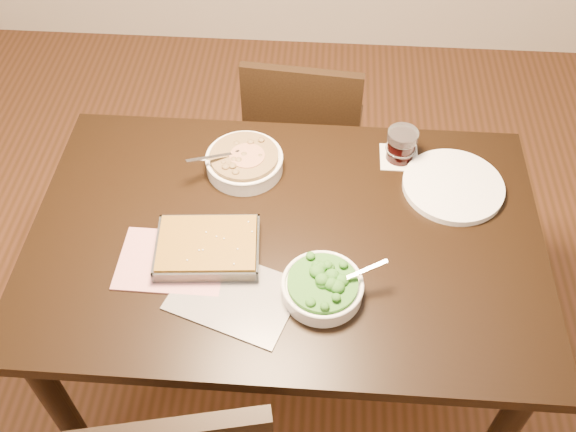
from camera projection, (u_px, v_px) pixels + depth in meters
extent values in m
plane|color=#462914|center=(286.00, 364.00, 2.32)|extent=(4.00, 4.00, 0.00)
cube|color=black|center=(286.00, 238.00, 1.76)|extent=(1.40, 0.90, 0.04)
cube|color=black|center=(286.00, 253.00, 1.82)|extent=(1.26, 0.76, 0.08)
cylinder|color=black|center=(61.00, 408.00, 1.84)|extent=(0.07, 0.07, 0.71)
cylinder|color=black|center=(122.00, 213.00, 2.32)|extent=(0.07, 0.07, 0.71)
cylinder|color=black|center=(469.00, 232.00, 2.26)|extent=(0.07, 0.07, 0.71)
cube|color=#C1374B|center=(172.00, 261.00, 1.68)|extent=(0.28, 0.21, 0.01)
cube|color=#24242B|center=(234.00, 295.00, 1.61)|extent=(0.36, 0.30, 0.01)
cube|color=white|center=(399.00, 157.00, 1.94)|extent=(0.11, 0.11, 0.00)
cylinder|color=white|center=(245.00, 164.00, 1.89)|extent=(0.23, 0.23, 0.04)
torus|color=white|center=(244.00, 157.00, 1.87)|extent=(0.23, 0.23, 0.01)
cylinder|color=#39240F|center=(244.00, 157.00, 1.87)|extent=(0.20, 0.20, 0.02)
cube|color=silver|center=(223.00, 162.00, 1.83)|extent=(0.12, 0.09, 0.05)
cylinder|color=maroon|center=(247.00, 156.00, 1.86)|extent=(0.10, 0.10, 0.00)
cylinder|color=white|center=(322.00, 289.00, 1.61)|extent=(0.20, 0.20, 0.04)
torus|color=white|center=(323.00, 284.00, 1.59)|extent=(0.21, 0.21, 0.01)
cylinder|color=#1D4810|center=(323.00, 283.00, 1.58)|extent=(0.18, 0.18, 0.02)
cube|color=silver|center=(348.00, 273.00, 1.59)|extent=(0.13, 0.06, 0.04)
cube|color=silver|center=(209.00, 253.00, 1.70)|extent=(0.29, 0.22, 0.01)
cube|color=#52350B|center=(208.00, 247.00, 1.68)|extent=(0.27, 0.20, 0.04)
cube|color=silver|center=(210.00, 220.00, 1.75)|extent=(0.27, 0.03, 0.04)
cube|color=silver|center=(205.00, 278.00, 1.62)|extent=(0.27, 0.03, 0.04)
cube|color=silver|center=(258.00, 247.00, 1.68)|extent=(0.02, 0.20, 0.04)
cube|color=silver|center=(157.00, 248.00, 1.68)|extent=(0.02, 0.20, 0.04)
cylinder|color=black|center=(401.00, 148.00, 1.91)|extent=(0.08, 0.08, 0.07)
cylinder|color=silver|center=(403.00, 136.00, 1.87)|extent=(0.09, 0.09, 0.03)
cylinder|color=white|center=(453.00, 186.00, 1.85)|extent=(0.29, 0.29, 0.02)
cube|color=black|center=(307.00, 136.00, 2.50)|extent=(0.44, 0.44, 0.04)
cylinder|color=black|center=(351.00, 151.00, 2.75)|extent=(0.03, 0.03, 0.39)
cylinder|color=black|center=(342.00, 211.00, 2.53)|extent=(0.03, 0.03, 0.39)
cylinder|color=black|center=(272.00, 142.00, 2.79)|extent=(0.03, 0.03, 0.39)
cylinder|color=black|center=(257.00, 200.00, 2.57)|extent=(0.03, 0.03, 0.39)
cube|color=black|center=(301.00, 122.00, 2.20)|extent=(0.41, 0.07, 0.43)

